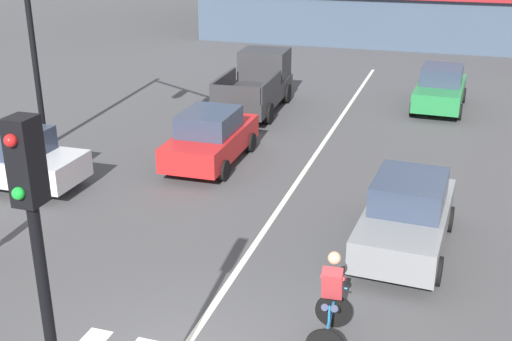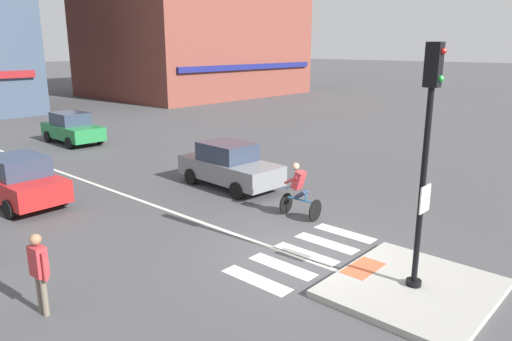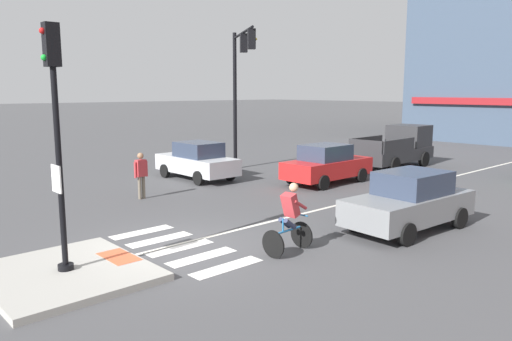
{
  "view_description": "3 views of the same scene",
  "coord_description": "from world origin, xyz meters",
  "px_view_note": "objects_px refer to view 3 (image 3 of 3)",
  "views": [
    {
      "loc": [
        3.62,
        -7.35,
        6.73
      ],
      "look_at": [
        -0.08,
        4.3,
        1.98
      ],
      "focal_mm": 44.73,
      "sensor_mm": 36.0,
      "label": 1
    },
    {
      "loc": [
        -9.08,
        -6.48,
        5.07
      ],
      "look_at": [
        1.36,
        2.88,
        1.4
      ],
      "focal_mm": 33.56,
      "sensor_mm": 36.0,
      "label": 2
    },
    {
      "loc": [
        9.94,
        -6.53,
        3.84
      ],
      "look_at": [
        -0.2,
        2.73,
        1.62
      ],
      "focal_mm": 34.62,
      "sensor_mm": 36.0,
      "label": 3
    }
  ],
  "objects_px": {
    "signal_pole": "(56,126)",
    "car_grey_eastbound_mid": "(410,201)",
    "car_silver_cross_left": "(197,161)",
    "cyclist": "(290,217)",
    "pickup_truck_charcoal_westbound_distant": "(397,148)",
    "pedestrian_at_curb_left": "(141,172)",
    "traffic_light_mast": "(240,75)",
    "car_red_westbound_far": "(327,164)"
  },
  "relations": [
    {
      "from": "car_red_westbound_far",
      "to": "car_silver_cross_left",
      "type": "xyz_separation_m",
      "value": [
        -4.49,
        -3.4,
        0.0
      ]
    },
    {
      "from": "car_silver_cross_left",
      "to": "pickup_truck_charcoal_westbound_distant",
      "type": "bearing_deg",
      "value": 67.46
    },
    {
      "from": "car_silver_cross_left",
      "to": "car_red_westbound_far",
      "type": "bearing_deg",
      "value": 37.13
    },
    {
      "from": "traffic_light_mast",
      "to": "pickup_truck_charcoal_westbound_distant",
      "type": "bearing_deg",
      "value": 60.72
    },
    {
      "from": "traffic_light_mast",
      "to": "pickup_truck_charcoal_westbound_distant",
      "type": "height_order",
      "value": "traffic_light_mast"
    },
    {
      "from": "car_silver_cross_left",
      "to": "car_grey_eastbound_mid",
      "type": "bearing_deg",
      "value": -1.93
    },
    {
      "from": "pedestrian_at_curb_left",
      "to": "pickup_truck_charcoal_westbound_distant",
      "type": "bearing_deg",
      "value": 81.34
    },
    {
      "from": "car_grey_eastbound_mid",
      "to": "car_silver_cross_left",
      "type": "xyz_separation_m",
      "value": [
        -10.53,
        0.35,
        0.0
      ]
    },
    {
      "from": "signal_pole",
      "to": "pickup_truck_charcoal_westbound_distant",
      "type": "bearing_deg",
      "value": 101.05
    },
    {
      "from": "cyclist",
      "to": "car_silver_cross_left",
      "type": "bearing_deg",
      "value": 156.34
    },
    {
      "from": "signal_pole",
      "to": "car_grey_eastbound_mid",
      "type": "height_order",
      "value": "signal_pole"
    },
    {
      "from": "traffic_light_mast",
      "to": "car_silver_cross_left",
      "type": "height_order",
      "value": "traffic_light_mast"
    },
    {
      "from": "signal_pole",
      "to": "car_grey_eastbound_mid",
      "type": "relative_size",
      "value": 1.19
    },
    {
      "from": "car_grey_eastbound_mid",
      "to": "pedestrian_at_curb_left",
      "type": "relative_size",
      "value": 2.51
    },
    {
      "from": "car_red_westbound_far",
      "to": "car_silver_cross_left",
      "type": "height_order",
      "value": "same"
    },
    {
      "from": "traffic_light_mast",
      "to": "car_red_westbound_far",
      "type": "distance_m",
      "value": 5.92
    },
    {
      "from": "cyclist",
      "to": "pickup_truck_charcoal_westbound_distant",
      "type": "bearing_deg",
      "value": 112.25
    },
    {
      "from": "car_silver_cross_left",
      "to": "pickup_truck_charcoal_westbound_distant",
      "type": "height_order",
      "value": "pickup_truck_charcoal_westbound_distant"
    },
    {
      "from": "cyclist",
      "to": "car_red_westbound_far",
      "type": "bearing_deg",
      "value": 124.03
    },
    {
      "from": "pickup_truck_charcoal_westbound_distant",
      "to": "car_grey_eastbound_mid",
      "type": "bearing_deg",
      "value": -56.67
    },
    {
      "from": "signal_pole",
      "to": "pedestrian_at_curb_left",
      "type": "bearing_deg",
      "value": 138.56
    },
    {
      "from": "car_grey_eastbound_mid",
      "to": "pickup_truck_charcoal_westbound_distant",
      "type": "xyz_separation_m",
      "value": [
        -6.55,
        9.95,
        0.17
      ]
    },
    {
      "from": "signal_pole",
      "to": "cyclist",
      "type": "relative_size",
      "value": 2.97
    },
    {
      "from": "signal_pole",
      "to": "car_silver_cross_left",
      "type": "xyz_separation_m",
      "value": [
        -7.58,
        8.82,
        -2.34
      ]
    },
    {
      "from": "car_red_westbound_far",
      "to": "pickup_truck_charcoal_westbound_distant",
      "type": "height_order",
      "value": "pickup_truck_charcoal_westbound_distant"
    },
    {
      "from": "pickup_truck_charcoal_westbound_distant",
      "to": "pedestrian_at_curb_left",
      "type": "distance_m",
      "value": 13.6
    },
    {
      "from": "traffic_light_mast",
      "to": "pedestrian_at_curb_left",
      "type": "xyz_separation_m",
      "value": [
        1.94,
        -6.32,
        -3.56
      ]
    },
    {
      "from": "car_silver_cross_left",
      "to": "pickup_truck_charcoal_westbound_distant",
      "type": "distance_m",
      "value": 10.4
    },
    {
      "from": "signal_pole",
      "to": "pickup_truck_charcoal_westbound_distant",
      "type": "xyz_separation_m",
      "value": [
        -3.6,
        18.42,
        -2.17
      ]
    },
    {
      "from": "car_silver_cross_left",
      "to": "cyclist",
      "type": "xyz_separation_m",
      "value": [
        9.64,
        -4.22,
        0.06
      ]
    },
    {
      "from": "signal_pole",
      "to": "car_silver_cross_left",
      "type": "height_order",
      "value": "signal_pole"
    },
    {
      "from": "car_silver_cross_left",
      "to": "pickup_truck_charcoal_westbound_distant",
      "type": "relative_size",
      "value": 0.79
    },
    {
      "from": "signal_pole",
      "to": "car_grey_eastbound_mid",
      "type": "xyz_separation_m",
      "value": [
        2.95,
        8.47,
        -2.34
      ]
    },
    {
      "from": "traffic_light_mast",
      "to": "pedestrian_at_curb_left",
      "type": "relative_size",
      "value": 3.95
    },
    {
      "from": "signal_pole",
      "to": "pickup_truck_charcoal_westbound_distant",
      "type": "height_order",
      "value": "signal_pole"
    },
    {
      "from": "signal_pole",
      "to": "traffic_light_mast",
      "type": "relative_size",
      "value": 0.76
    },
    {
      "from": "cyclist",
      "to": "signal_pole",
      "type": "bearing_deg",
      "value": -114.08
    },
    {
      "from": "pedestrian_at_curb_left",
      "to": "cyclist",
      "type": "bearing_deg",
      "value": -2.83
    },
    {
      "from": "signal_pole",
      "to": "traffic_light_mast",
      "type": "xyz_separation_m",
      "value": [
        -7.59,
        11.31,
        1.4
      ]
    },
    {
      "from": "car_grey_eastbound_mid",
      "to": "traffic_light_mast",
      "type": "bearing_deg",
      "value": 164.93
    },
    {
      "from": "pedestrian_at_curb_left",
      "to": "car_silver_cross_left",
      "type": "bearing_deg",
      "value": 116.77
    },
    {
      "from": "signal_pole",
      "to": "car_red_westbound_far",
      "type": "height_order",
      "value": "signal_pole"
    }
  ]
}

